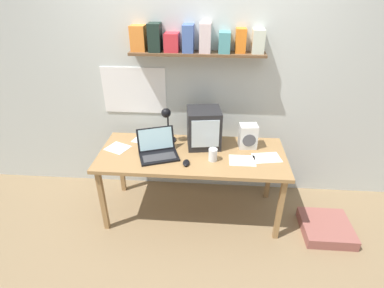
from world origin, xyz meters
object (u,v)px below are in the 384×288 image
(juice_glass, at_px, (213,155))
(computer_mouse, at_px, (186,163))
(loose_paper_near_laptop, at_px, (145,139))
(corner_desk, at_px, (192,158))
(floor_cushion, at_px, (326,228))
(open_notebook, at_px, (118,148))
(desk_lamp, at_px, (167,122))
(loose_paper_near_monitor, at_px, (242,160))
(laptop, at_px, (158,149))
(printed_handout, at_px, (267,158))
(space_heater, at_px, (248,136))
(crt_monitor, at_px, (204,128))

(juice_glass, relative_size, computer_mouse, 1.11)
(computer_mouse, relative_size, loose_paper_near_laptop, 0.42)
(corner_desk, height_order, floor_cushion, corner_desk)
(juice_glass, height_order, open_notebook, juice_glass)
(desk_lamp, xyz_separation_m, open_notebook, (-0.47, -0.16, -0.23))
(corner_desk, distance_m, loose_paper_near_monitor, 0.48)
(laptop, bearing_deg, loose_paper_near_laptop, 103.91)
(floor_cushion, bearing_deg, loose_paper_near_monitor, 172.99)
(juice_glass, bearing_deg, desk_lamp, 146.33)
(printed_handout, height_order, open_notebook, same)
(space_heater, relative_size, loose_paper_near_monitor, 0.98)
(desk_lamp, bearing_deg, loose_paper_near_monitor, -15.42)
(loose_paper_near_laptop, xyz_separation_m, loose_paper_near_monitor, (0.97, -0.33, 0.00))
(loose_paper_near_monitor, xyz_separation_m, open_notebook, (-1.20, 0.14, 0.00))
(corner_desk, relative_size, desk_lamp, 4.70)
(computer_mouse, height_order, printed_handout, computer_mouse)
(crt_monitor, distance_m, desk_lamp, 0.36)
(open_notebook, xyz_separation_m, floor_cushion, (2.05, -0.24, -0.66))
(open_notebook, bearing_deg, loose_paper_near_monitor, -6.51)
(space_heater, distance_m, loose_paper_near_laptop, 1.05)
(loose_paper_near_monitor, height_order, open_notebook, same)
(laptop, bearing_deg, corner_desk, -11.63)
(printed_handout, distance_m, floor_cushion, 0.93)
(crt_monitor, xyz_separation_m, desk_lamp, (-0.36, 0.03, 0.04))
(crt_monitor, xyz_separation_m, open_notebook, (-0.83, -0.12, -0.19))
(computer_mouse, bearing_deg, corner_desk, 79.15)
(laptop, distance_m, floor_cushion, 1.79)
(printed_handout, xyz_separation_m, floor_cushion, (0.62, -0.17, -0.66))
(loose_paper_near_laptop, bearing_deg, space_heater, -3.91)
(corner_desk, height_order, computer_mouse, computer_mouse)
(crt_monitor, distance_m, loose_paper_near_laptop, 0.64)
(crt_monitor, height_order, laptop, crt_monitor)
(corner_desk, relative_size, open_notebook, 6.75)
(space_heater, bearing_deg, laptop, -171.56)
(crt_monitor, relative_size, juice_glass, 3.23)
(open_notebook, bearing_deg, juice_glass, -9.12)
(computer_mouse, bearing_deg, space_heater, 32.56)
(loose_paper_near_monitor, bearing_deg, laptop, 176.35)
(desk_lamp, relative_size, floor_cushion, 0.82)
(corner_desk, xyz_separation_m, loose_paper_near_laptop, (-0.51, 0.24, 0.06))
(juice_glass, height_order, floor_cushion, juice_glass)
(desk_lamp, bearing_deg, printed_handout, -6.91)
(desk_lamp, bearing_deg, space_heater, 4.41)
(printed_handout, height_order, floor_cushion, printed_handout)
(laptop, relative_size, printed_handout, 1.55)
(corner_desk, bearing_deg, loose_paper_near_monitor, -11.67)
(crt_monitor, relative_size, space_heater, 1.62)
(crt_monitor, distance_m, floor_cushion, 1.53)
(juice_glass, xyz_separation_m, open_notebook, (-0.93, 0.15, -0.05))
(computer_mouse, xyz_separation_m, loose_paper_near_monitor, (0.50, 0.10, -0.01))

